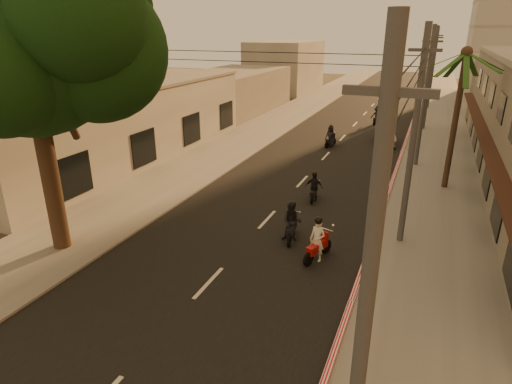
% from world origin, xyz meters
% --- Properties ---
extents(ground, '(160.00, 160.00, 0.00)m').
position_xyz_m(ground, '(0.00, 0.00, 0.00)').
color(ground, '#383023').
rests_on(ground, ground).
extents(road, '(10.00, 140.00, 0.02)m').
position_xyz_m(road, '(0.00, 20.00, 0.01)').
color(road, black).
rests_on(road, ground).
extents(sidewalk_right, '(5.00, 140.00, 0.12)m').
position_xyz_m(sidewalk_right, '(7.50, 20.00, 0.06)').
color(sidewalk_right, slate).
rests_on(sidewalk_right, ground).
extents(sidewalk_left, '(5.00, 140.00, 0.12)m').
position_xyz_m(sidewalk_left, '(-7.50, 20.00, 0.06)').
color(sidewalk_left, slate).
rests_on(sidewalk_left, ground).
extents(curb_stripe, '(0.20, 60.00, 0.20)m').
position_xyz_m(curb_stripe, '(5.10, 15.00, 0.10)').
color(curb_stripe, red).
rests_on(curb_stripe, ground).
extents(left_building, '(8.20, 24.20, 5.20)m').
position_xyz_m(left_building, '(-13.98, 14.00, 2.60)').
color(left_building, '#ACA99C').
rests_on(left_building, ground).
extents(broadleaf_tree, '(9.60, 8.70, 12.10)m').
position_xyz_m(broadleaf_tree, '(-6.61, 2.14, 8.48)').
color(broadleaf_tree, black).
rests_on(broadleaf_tree, ground).
extents(palm_tree, '(5.00, 5.00, 8.20)m').
position_xyz_m(palm_tree, '(8.00, 16.00, 7.15)').
color(palm_tree, black).
rests_on(palm_tree, ground).
extents(utility_poles, '(1.20, 48.26, 9.00)m').
position_xyz_m(utility_poles, '(6.20, 20.00, 6.54)').
color(utility_poles, '#38383A').
rests_on(utility_poles, ground).
extents(filler_right, '(8.00, 14.00, 6.00)m').
position_xyz_m(filler_right, '(14.00, 45.00, 3.00)').
color(filler_right, '#ACA99C').
rests_on(filler_right, ground).
extents(filler_left_near, '(8.00, 14.00, 4.40)m').
position_xyz_m(filler_left_near, '(-14.00, 34.00, 2.20)').
color(filler_left_near, '#ACA99C').
rests_on(filler_left_near, ground).
extents(filler_left_far, '(8.00, 14.00, 7.00)m').
position_xyz_m(filler_left_far, '(-14.00, 52.00, 3.50)').
color(filler_left_far, '#ACA99C').
rests_on(filler_left_far, ground).
extents(scooter_red, '(1.00, 1.88, 1.92)m').
position_xyz_m(scooter_red, '(3.23, 5.15, 0.85)').
color(scooter_red, black).
rests_on(scooter_red, ground).
extents(scooter_mid_a, '(1.07, 1.90, 1.88)m').
position_xyz_m(scooter_mid_a, '(1.76, 6.40, 0.85)').
color(scooter_mid_a, black).
rests_on(scooter_mid_a, ground).
extents(scooter_mid_b, '(1.01, 1.69, 1.66)m').
position_xyz_m(scooter_mid_b, '(1.43, 11.29, 0.75)').
color(scooter_mid_b, black).
rests_on(scooter_mid_b, ground).
extents(scooter_far_a, '(1.06, 1.78, 1.78)m').
position_xyz_m(scooter_far_a, '(-0.33, 22.73, 0.81)').
color(scooter_far_a, black).
rests_on(scooter_far_a, ground).
extents(scooter_far_b, '(1.32, 1.87, 1.84)m').
position_xyz_m(scooter_far_b, '(1.88, 32.61, 0.84)').
color(scooter_far_b, black).
rests_on(scooter_far_b, ground).
extents(parked_car, '(2.97, 4.59, 1.33)m').
position_xyz_m(parked_car, '(3.51, 25.39, 0.67)').
color(parked_car, gray).
rests_on(parked_car, ground).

